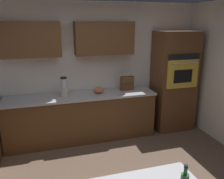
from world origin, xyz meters
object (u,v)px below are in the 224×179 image
at_px(blender, 64,88).
at_px(mixing_bowl, 99,90).
at_px(wall_oven, 174,81).
at_px(spice_rack, 127,83).

bearing_deg(blender, mixing_bowl, -180.00).
relative_size(wall_oven, blender, 5.82).
xyz_separation_m(blender, spice_rack, (-1.25, -0.05, -0.01)).
xyz_separation_m(blender, mixing_bowl, (-0.65, -0.00, -0.09)).
distance_m(wall_oven, mixing_bowl, 1.60).
bearing_deg(mixing_bowl, blender, 0.00).
height_order(wall_oven, blender, wall_oven).
bearing_deg(spice_rack, mixing_bowl, 4.69).
height_order(mixing_bowl, spice_rack, spice_rack).
distance_m(wall_oven, blender, 2.25).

